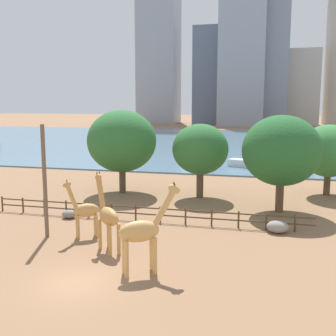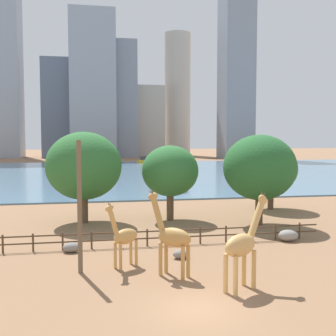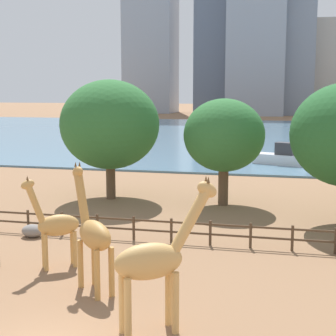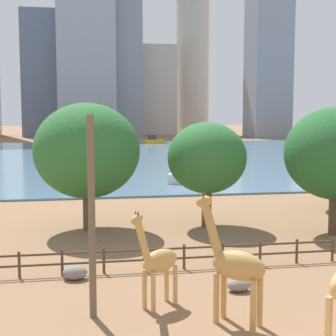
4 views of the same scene
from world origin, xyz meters
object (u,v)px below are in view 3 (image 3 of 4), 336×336
at_px(giraffe_tall, 55,225).
at_px(tree_center_broad, 110,125).
at_px(giraffe_companion, 93,234).
at_px(boat_ferry, 280,157).
at_px(boat_sailboat, 311,120).
at_px(boulder_by_pole, 32,231).
at_px(boulder_small, 148,259).
at_px(giraffe_young, 155,260).
at_px(tree_left_large, 224,136).

relative_size(giraffe_tall, tree_center_broad, 0.49).
bearing_deg(giraffe_companion, boat_ferry, -57.14).
bearing_deg(giraffe_tall, boat_sailboat, -133.79).
distance_m(giraffe_companion, boat_sailboat, 107.26).
bearing_deg(boulder_by_pole, boulder_small, -21.78).
relative_size(giraffe_young, boat_ferry, 0.91).
height_order(boulder_by_pole, tree_left_large, tree_left_large).
height_order(giraffe_tall, giraffe_young, giraffe_young).
relative_size(boulder_small, boat_sailboat, 0.22).
height_order(giraffe_companion, boulder_small, giraffe_companion).
distance_m(boulder_by_pole, boulder_small, 7.86).
bearing_deg(boat_sailboat, giraffe_companion, -112.46).
distance_m(tree_center_broad, boat_sailboat, 91.63).
bearing_deg(tree_left_large, boat_ferry, 79.78).
bearing_deg(giraffe_companion, giraffe_tall, 4.28).
relative_size(boulder_by_pole, boulder_small, 1.09).
bearing_deg(tree_center_broad, boulder_by_pole, -94.47).
height_order(giraffe_tall, boat_ferry, giraffe_tall).
distance_m(boulder_by_pole, tree_left_large, 14.39).
distance_m(boulder_small, tree_left_large, 14.01).
bearing_deg(boulder_small, tree_left_large, 82.23).
relative_size(giraffe_tall, boat_sailboat, 0.84).
bearing_deg(giraffe_tall, boulder_by_pole, -86.50).
bearing_deg(boulder_small, tree_center_broad, 115.91).
bearing_deg(giraffe_companion, boulder_by_pole, -3.06).
bearing_deg(boat_sailboat, tree_center_broad, -116.90).
bearing_deg(giraffe_companion, boulder_small, -67.46).
xyz_separation_m(giraffe_tall, boat_sailboat, (14.96, 104.43, -1.06)).
relative_size(tree_left_large, boat_sailboat, 1.46).
bearing_deg(giraffe_tall, boat_ferry, -140.80).
bearing_deg(giraffe_companion, tree_left_large, -57.30).
xyz_separation_m(giraffe_tall, tree_center_broad, (-2.59, 14.60, 3.46)).
height_order(boulder_small, tree_left_large, tree_left_large).
relative_size(giraffe_companion, giraffe_young, 0.98).
relative_size(boulder_small, tree_left_large, 0.15).
xyz_separation_m(giraffe_young, boat_ferry, (3.35, 39.03, -1.46)).
relative_size(giraffe_young, boulder_by_pole, 4.34).
relative_size(tree_center_broad, boat_ferry, 1.54).
bearing_deg(tree_left_large, boulder_small, -97.77).
distance_m(giraffe_companion, tree_center_broad, 17.78).
bearing_deg(tree_center_broad, giraffe_tall, -79.96).
bearing_deg(tree_left_large, giraffe_young, -89.43).
height_order(giraffe_companion, tree_left_large, tree_left_large).
xyz_separation_m(giraffe_young, boulder_by_pole, (-9.28, 9.17, -2.10)).
bearing_deg(boulder_by_pole, giraffe_young, -44.67).
xyz_separation_m(boulder_small, boat_ferry, (5.33, 32.77, 0.69)).
xyz_separation_m(boulder_by_pole, boat_sailboat, (18.36, 100.25, 0.56)).
height_order(tree_center_broad, boat_sailboat, tree_center_broad).
xyz_separation_m(giraffe_companion, giraffe_young, (3.26, -2.88, 0.12)).
distance_m(giraffe_young, tree_left_large, 19.54).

